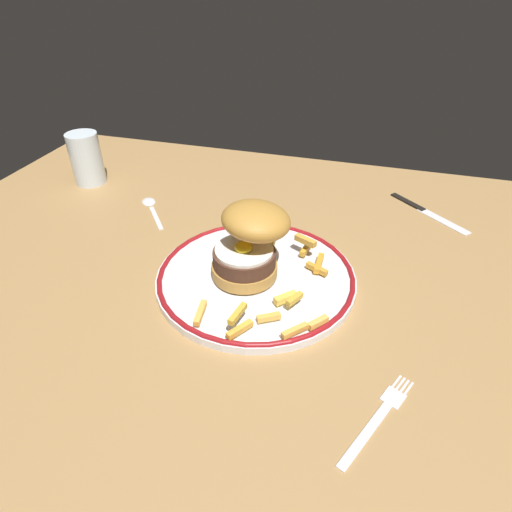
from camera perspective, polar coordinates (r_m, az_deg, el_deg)
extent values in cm
cube|color=#9D7646|center=(70.86, -0.19, -2.21)|extent=(123.94, 89.49, 4.00)
cylinder|color=silver|center=(65.62, 0.00, -2.85)|extent=(29.94, 29.94, 1.20)
torus|color=maroon|center=(65.25, 0.00, -2.44)|extent=(29.54, 29.54, 0.80)
cylinder|color=#B27F37|center=(64.15, -1.42, -1.75)|extent=(9.70, 9.70, 1.80)
cylinder|color=#472A1D|center=(62.94, -1.45, -0.26)|extent=(9.18, 9.18, 2.30)
cylinder|color=white|center=(62.14, -1.47, 0.79)|extent=(8.46, 8.46, 0.50)
ellipsoid|color=yellow|center=(61.71, -2.02, 1.26)|extent=(2.60, 2.60, 1.40)
ellipsoid|color=#B37D32|center=(61.12, 0.01, 4.72)|extent=(13.81, 13.64, 5.61)
cube|color=#EBB650|center=(70.90, -2.71, 1.76)|extent=(2.55, 2.69, 0.84)
cube|color=#ECA946|center=(58.10, -7.35, -7.40)|extent=(1.40, 4.46, 0.79)
cube|color=orange|center=(67.24, 8.35, -0.71)|extent=(0.90, 4.53, 0.85)
cube|color=gold|center=(58.78, 5.10, -5.63)|extent=(1.99, 2.89, 0.77)
cube|color=gold|center=(55.25, -2.44, -7.58)|extent=(1.48, 3.91, 0.78)
cube|color=gold|center=(55.43, -2.15, -9.62)|extent=(2.77, 3.75, 0.81)
cube|color=gold|center=(70.89, 2.16, 1.75)|extent=(0.95, 4.51, 0.79)
cube|color=gold|center=(55.49, 5.12, -9.74)|extent=(3.10, 3.31, 0.77)
cube|color=gold|center=(59.84, 3.91, -5.52)|extent=(3.06, 3.09, 0.98)
cube|color=gold|center=(57.01, 1.69, -8.06)|extent=(3.12, 2.31, 0.79)
cube|color=#C58A2C|center=(65.73, 8.00, -1.66)|extent=(3.59, 2.28, 0.77)
cube|color=#C18929|center=(69.99, 6.67, 1.05)|extent=(1.58, 4.15, 0.86)
cube|color=#E7AF4F|center=(56.86, 8.15, -8.62)|extent=(2.56, 2.87, 0.83)
cube|color=gold|center=(76.15, -0.26, 4.42)|extent=(3.27, 3.00, 0.94)
cube|color=gold|center=(68.24, 6.52, 2.03)|extent=(3.73, 2.45, 0.95)
cylinder|color=silver|center=(99.65, -21.42, 11.83)|extent=(6.42, 6.42, 10.76)
cylinder|color=silver|center=(100.36, -21.18, 10.83)|extent=(5.90, 5.90, 6.90)
cube|color=silver|center=(49.79, 14.30, -21.70)|extent=(5.16, 9.47, 0.36)
cube|color=silver|center=(53.29, 17.61, -17.26)|extent=(3.01, 3.11, 0.32)
cube|color=silver|center=(54.80, 17.96, -15.42)|extent=(1.26, 2.28, 0.28)
cube|color=silver|center=(54.72, 18.44, -15.66)|extent=(1.26, 2.28, 0.28)
cube|color=silver|center=(54.64, 18.92, -15.89)|extent=(1.26, 2.28, 0.28)
cube|color=silver|center=(54.56, 19.40, -16.12)|extent=(1.26, 2.28, 0.28)
cube|color=black|center=(91.88, 19.35, 6.80)|extent=(6.76, 6.23, 0.70)
cube|color=silver|center=(87.68, 23.39, 4.33)|extent=(9.39, 8.68, 0.24)
cube|color=silver|center=(83.58, -13.01, 4.98)|extent=(6.27, 7.51, 0.32)
ellipsoid|color=silver|center=(89.61, -13.95, 7.15)|extent=(4.28, 4.43, 0.90)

